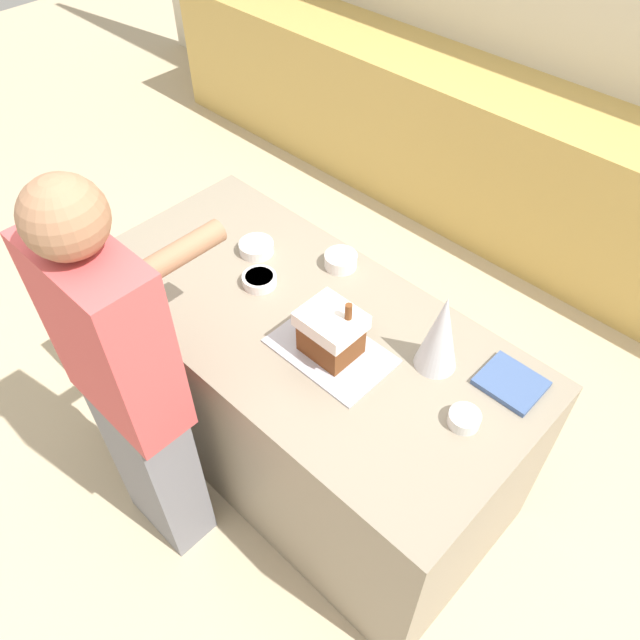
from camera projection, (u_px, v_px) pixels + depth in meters
name	position (u px, v px, depth m)	size (l,w,h in m)	color
ground_plane	(306.00, 451.00, 2.90)	(12.00, 12.00, 0.00)	#C6B28E
wall_back	(632.00, 17.00, 3.11)	(8.00, 0.05, 2.60)	beige
back_cabinet_block	(553.00, 187.00, 3.56)	(6.00, 0.60, 0.91)	tan
kitchen_island	(304.00, 393.00, 2.57)	(1.76, 0.84, 0.90)	gray
baking_tray	(331.00, 351.00, 2.14)	(0.41, 0.27, 0.01)	#B2B2BC
gingerbread_house	(331.00, 332.00, 2.07)	(0.20, 0.17, 0.24)	brown
decorative_tree	(441.00, 332.00, 1.99)	(0.14, 0.14, 0.31)	silver
candy_bowl_near_tray_right	(341.00, 260.00, 2.42)	(0.13, 0.13, 0.05)	white
candy_bowl_center_rear	(259.00, 280.00, 2.35)	(0.13, 0.13, 0.04)	silver
candy_bowl_front_corner	(256.00, 247.00, 2.48)	(0.14, 0.14, 0.04)	silver
candy_bowl_near_tray_left	(464.00, 418.00, 1.92)	(0.10, 0.10, 0.04)	white
cookbook	(511.00, 383.00, 2.04)	(0.20, 0.17, 0.02)	#3F598C
person	(130.00, 391.00, 2.05)	(0.45, 0.56, 1.70)	slate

